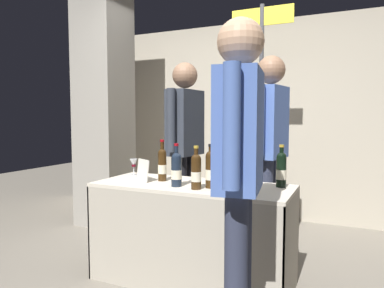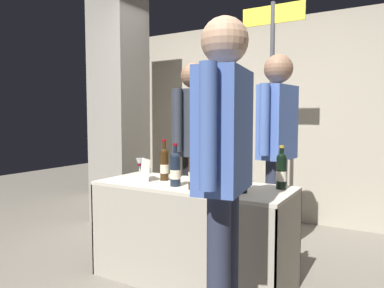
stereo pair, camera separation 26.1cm
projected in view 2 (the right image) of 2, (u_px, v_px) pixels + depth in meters
ground_plane at (192, 281)px, 2.69m from camera, size 12.00×12.00×0.00m
back_partition at (275, 120)px, 4.34m from camera, size 5.86×0.12×2.41m
concrete_pillar at (119, 98)px, 4.19m from camera, size 0.52×0.52×2.93m
tasting_table at (192, 216)px, 2.66m from camera, size 1.47×0.60×0.74m
featured_wine_bottle at (193, 171)px, 2.44m from camera, size 0.07×0.07×0.30m
display_bottle_0 at (225, 173)px, 2.33m from camera, size 0.07×0.07×0.30m
display_bottle_1 at (242, 172)px, 2.33m from camera, size 0.08×0.08×0.32m
display_bottle_2 at (164, 163)px, 2.79m from camera, size 0.07×0.07×0.33m
display_bottle_3 at (225, 168)px, 2.45m from camera, size 0.08×0.08×0.33m
display_bottle_4 at (240, 165)px, 2.57m from camera, size 0.07×0.07×0.35m
display_bottle_5 at (281, 170)px, 2.45m from camera, size 0.07×0.07×0.30m
display_bottle_6 at (209, 169)px, 2.47m from camera, size 0.08×0.08×0.31m
display_bottle_7 at (175, 169)px, 2.55m from camera, size 0.08×0.08×0.31m
wine_glass_near_vendor at (140, 163)px, 3.09m from camera, size 0.07×0.07×0.14m
brochure_stand at (145, 170)px, 2.79m from camera, size 0.17×0.12×0.17m
vendor_presenter at (193, 136)px, 3.41m from camera, size 0.25×0.57×1.76m
vendor_assistant at (277, 137)px, 3.03m from camera, size 0.27×0.55×1.77m
taster_foreground_right at (224, 155)px, 1.79m from camera, size 0.27×0.57×1.74m
booth_signpost at (272, 95)px, 3.44m from camera, size 0.61×0.04×2.34m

